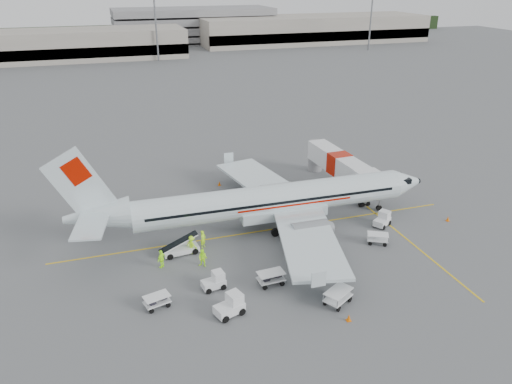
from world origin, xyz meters
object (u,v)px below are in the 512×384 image
(tug_fore, at_px, (382,219))
(tug_mid, at_px, (229,305))
(jet_bridge, at_px, (339,171))
(tug_aft, at_px, (213,281))
(aircraft, at_px, (272,181))
(belt_loader, at_px, (180,242))

(tug_fore, distance_m, tug_mid, 22.49)
(jet_bridge, xyz_separation_m, tug_aft, (-20.82, -17.31, -1.48))
(aircraft, bearing_deg, belt_loader, -164.18)
(jet_bridge, height_order, belt_loader, jet_bridge)
(jet_bridge, height_order, tug_mid, jet_bridge)
(belt_loader, bearing_deg, aircraft, 8.52)
(belt_loader, xyz_separation_m, tug_fore, (22.26, -0.93, -0.47))
(jet_bridge, relative_size, tug_mid, 7.25)
(tug_fore, bearing_deg, tug_aft, 163.31)
(aircraft, height_order, tug_mid, aircraft)
(aircraft, relative_size, jet_bridge, 2.27)
(aircraft, height_order, tug_fore, aircraft)
(jet_bridge, bearing_deg, tug_mid, -137.13)
(tug_mid, bearing_deg, jet_bridge, 27.63)
(tug_aft, bearing_deg, jet_bridge, 31.03)
(tug_aft, bearing_deg, aircraft, 38.65)
(aircraft, bearing_deg, tug_mid, -120.98)
(jet_bridge, relative_size, belt_loader, 3.67)
(tug_fore, bearing_deg, tug_mid, 173.42)
(aircraft, distance_m, belt_loader, 11.76)
(jet_bridge, bearing_deg, aircraft, -150.64)
(tug_fore, xyz_separation_m, tug_aft, (-20.53, -5.93, -0.02))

